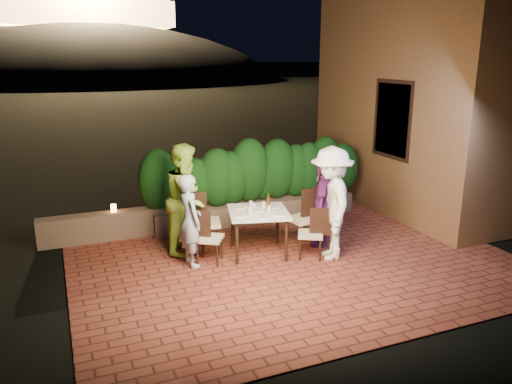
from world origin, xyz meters
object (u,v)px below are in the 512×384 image
bowl (253,205)px  chair_left_back (206,221)px  diner_green (186,198)px  diner_white (331,204)px  parapet_lamp (114,208)px  dining_table (258,232)px  chair_right_back (303,217)px  diner_purple (323,204)px  beer_bottle (268,201)px  chair_left_front (210,237)px  diner_blue (190,220)px  chair_right_front (310,233)px

bowl → chair_left_back: chair_left_back is taller
chair_left_back → diner_green: size_ratio=0.56×
diner_green → diner_white: (2.08, -1.18, -0.00)m
bowl → parapet_lamp: (-2.15, 1.38, -0.20)m
dining_table → chair_right_back: chair_right_back is taller
chair_left_back → diner_purple: size_ratio=0.69×
diner_purple → parapet_lamp: diner_purple is taller
parapet_lamp → beer_bottle: bearing=-35.4°
chair_left_front → chair_left_back: chair_left_back is taller
diner_blue → diner_white: 2.27m
dining_table → beer_bottle: (0.19, 0.02, 0.51)m
chair_left_front → diner_green: diner_green is taller
chair_left_front → diner_green: (-0.20, 0.63, 0.50)m
dining_table → diner_green: size_ratio=0.52×
chair_right_back → diner_blue: size_ratio=0.68×
diner_blue → chair_right_front: bearing=-109.7°
chair_left_front → diner_purple: (2.05, -0.01, 0.32)m
bowl → diner_green: (-1.07, 0.31, 0.16)m
dining_table → chair_right_front: bearing=-33.7°
parapet_lamp → diner_green: bearing=-45.0°
diner_green → diner_white: 2.39m
diner_white → diner_green: bearing=-100.8°
beer_bottle → dining_table: bearing=-174.0°
diner_blue → beer_bottle: bearing=-94.3°
chair_left_front → diner_blue: bearing=-151.9°
diner_purple → parapet_lamp: 3.75m
bowl → chair_left_front: chair_left_front is taller
diner_white → parapet_lamp: size_ratio=13.22×
chair_left_back → chair_right_front: size_ratio=1.22×
dining_table → bowl: size_ratio=5.86×
chair_right_front → chair_left_front: bearing=12.8°
beer_bottle → diner_purple: 1.02m
chair_right_back → diner_blue: bearing=-6.8°
chair_left_front → parapet_lamp: size_ratio=6.14×
chair_left_back → parapet_lamp: bearing=152.2°
chair_right_front → diner_white: (0.30, -0.11, 0.50)m
diner_blue → diner_purple: bearing=-96.6°
beer_bottle → parapet_lamp: size_ratio=1.99×
bowl → chair_right_front: (0.71, -0.77, -0.34)m
bowl → chair_right_front: size_ratio=0.19×
chair_left_front → chair_left_back: 0.52m
chair_left_back → parapet_lamp: 1.82m
dining_table → bowl: bearing=87.1°
chair_right_front → parapet_lamp: bearing=-8.6°
dining_table → bowl: 0.49m
beer_bottle → diner_purple: (1.00, -0.07, -0.14)m
diner_white → diner_purple: bearing=-178.3°
chair_left_back → diner_green: (-0.28, 0.13, 0.40)m
dining_table → chair_left_front: 0.86m
diner_blue → parapet_lamp: size_ratio=10.61×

